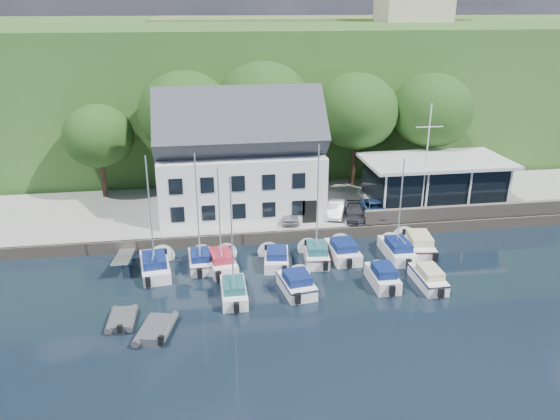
{
  "coord_description": "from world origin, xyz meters",
  "views": [
    {
      "loc": [
        -10.62,
        -29.64,
        18.45
      ],
      "look_at": [
        -4.61,
        9.0,
        3.64
      ],
      "focal_mm": 35.0,
      "sensor_mm": 36.0,
      "label": 1
    }
  ],
  "objects_px": {
    "car_dgrey": "(355,213)",
    "boat_r1_6": "(401,204)",
    "harbor_building": "(240,163)",
    "car_silver": "(289,214)",
    "car_white": "(336,209)",
    "boat_r1_3": "(276,256)",
    "boat_r1_4": "(317,206)",
    "dinghy_0": "(122,318)",
    "boat_r1_0": "(151,217)",
    "boat_r1_2": "(219,214)",
    "boat_r1_7": "(418,242)",
    "club_pavilion": "(434,181)",
    "boat_r2_4": "(428,276)",
    "boat_r2_1": "(232,241)",
    "boat_r1_1": "(198,215)",
    "dinghy_1": "(156,328)",
    "boat_r1_5": "(343,249)",
    "boat_r2_3": "(383,275)",
    "car_blue": "(375,208)",
    "boat_r2_2": "(296,282)",
    "flagpole": "(426,161)"
  },
  "relations": [
    {
      "from": "car_dgrey",
      "to": "boat_r1_6",
      "type": "height_order",
      "value": "boat_r1_6"
    },
    {
      "from": "harbor_building",
      "to": "car_silver",
      "type": "xyz_separation_m",
      "value": [
        3.87,
        -3.27,
        -3.74
      ]
    },
    {
      "from": "harbor_building",
      "to": "car_white",
      "type": "height_order",
      "value": "harbor_building"
    },
    {
      "from": "boat_r1_3",
      "to": "car_silver",
      "type": "bearing_deg",
      "value": 79.95
    },
    {
      "from": "boat_r1_4",
      "to": "dinghy_0",
      "type": "bearing_deg",
      "value": -146.93
    },
    {
      "from": "boat_r1_0",
      "to": "boat_r1_2",
      "type": "height_order",
      "value": "boat_r1_0"
    },
    {
      "from": "boat_r1_0",
      "to": "boat_r1_7",
      "type": "height_order",
      "value": "boat_r1_0"
    },
    {
      "from": "club_pavilion",
      "to": "boat_r1_0",
      "type": "xyz_separation_m",
      "value": [
        -25.15,
        -8.87,
        1.35
      ]
    },
    {
      "from": "car_dgrey",
      "to": "boat_r2_4",
      "type": "xyz_separation_m",
      "value": [
        2.28,
        -10.53,
        -0.84
      ]
    },
    {
      "from": "boat_r2_1",
      "to": "boat_r2_4",
      "type": "height_order",
      "value": "boat_r2_1"
    },
    {
      "from": "boat_r1_2",
      "to": "boat_r1_4",
      "type": "height_order",
      "value": "boat_r1_4"
    },
    {
      "from": "car_dgrey",
      "to": "boat_r1_6",
      "type": "bearing_deg",
      "value": -59.37
    },
    {
      "from": "club_pavilion",
      "to": "boat_r1_1",
      "type": "distance_m",
      "value": 23.46
    },
    {
      "from": "boat_r1_7",
      "to": "dinghy_0",
      "type": "relative_size",
      "value": 2.32
    },
    {
      "from": "boat_r1_0",
      "to": "dinghy_1",
      "type": "xyz_separation_m",
      "value": [
        0.51,
        -8.13,
        -4.01
      ]
    },
    {
      "from": "car_white",
      "to": "boat_r2_4",
      "type": "xyz_separation_m",
      "value": [
        3.69,
        -11.55,
        -0.91
      ]
    },
    {
      "from": "dinghy_1",
      "to": "boat_r2_1",
      "type": "bearing_deg",
      "value": 50.26
    },
    {
      "from": "boat_r1_5",
      "to": "boat_r1_6",
      "type": "xyz_separation_m",
      "value": [
        4.21,
        -0.38,
        3.6
      ]
    },
    {
      "from": "boat_r1_6",
      "to": "boat_r2_3",
      "type": "height_order",
      "value": "boat_r1_6"
    },
    {
      "from": "boat_r1_4",
      "to": "boat_r2_1",
      "type": "xyz_separation_m",
      "value": [
        -6.66,
        -4.72,
        -0.3
      ]
    },
    {
      "from": "boat_r1_6",
      "to": "car_silver",
      "type": "bearing_deg",
      "value": 141.03
    },
    {
      "from": "boat_r1_1",
      "to": "boat_r1_5",
      "type": "relative_size",
      "value": 1.48
    },
    {
      "from": "boat_r1_4",
      "to": "dinghy_1",
      "type": "distance_m",
      "value": 14.77
    },
    {
      "from": "boat_r1_6",
      "to": "boat_r1_5",
      "type": "bearing_deg",
      "value": 175.59
    },
    {
      "from": "car_white",
      "to": "boat_r1_5",
      "type": "relative_size",
      "value": 0.67
    },
    {
      "from": "harbor_building",
      "to": "boat_r2_1",
      "type": "xyz_separation_m",
      "value": [
        -1.74,
        -13.99,
        -1.18
      ]
    },
    {
      "from": "car_blue",
      "to": "car_silver",
      "type": "bearing_deg",
      "value": -176.76
    },
    {
      "from": "boat_r1_4",
      "to": "boat_r2_2",
      "type": "bearing_deg",
      "value": -110.83
    },
    {
      "from": "boat_r2_1",
      "to": "club_pavilion",
      "type": "bearing_deg",
      "value": 34.69
    },
    {
      "from": "boat_r1_5",
      "to": "boat_r1_6",
      "type": "relative_size",
      "value": 0.65
    },
    {
      "from": "car_white",
      "to": "boat_r1_6",
      "type": "height_order",
      "value": "boat_r1_6"
    },
    {
      "from": "boat_r2_3",
      "to": "dinghy_0",
      "type": "bearing_deg",
      "value": -172.35
    },
    {
      "from": "car_white",
      "to": "boat_r1_6",
      "type": "bearing_deg",
      "value": -45.16
    },
    {
      "from": "boat_r1_0",
      "to": "boat_r1_4",
      "type": "relative_size",
      "value": 0.98
    },
    {
      "from": "boat_r1_1",
      "to": "car_dgrey",
      "type": "bearing_deg",
      "value": 18.84
    },
    {
      "from": "car_dgrey",
      "to": "boat_r2_1",
      "type": "height_order",
      "value": "boat_r2_1"
    },
    {
      "from": "boat_r1_2",
      "to": "car_white",
      "type": "bearing_deg",
      "value": 24.78
    },
    {
      "from": "harbor_building",
      "to": "boat_r1_3",
      "type": "bearing_deg",
      "value": -79.14
    },
    {
      "from": "car_silver",
      "to": "boat_r1_4",
      "type": "distance_m",
      "value": 6.72
    },
    {
      "from": "boat_r2_4",
      "to": "flagpole",
      "type": "bearing_deg",
      "value": 70.22
    },
    {
      "from": "boat_r1_2",
      "to": "car_dgrey",
      "type": "bearing_deg",
      "value": 17.69
    },
    {
      "from": "harbor_building",
      "to": "boat_r2_4",
      "type": "relative_size",
      "value": 2.59
    },
    {
      "from": "car_white",
      "to": "boat_r1_6",
      "type": "distance_m",
      "value": 7.93
    },
    {
      "from": "boat_r1_3",
      "to": "boat_r2_1",
      "type": "bearing_deg",
      "value": -119.71
    },
    {
      "from": "boat_r1_7",
      "to": "dinghy_0",
      "type": "xyz_separation_m",
      "value": [
        -22.06,
        -7.25,
        -0.43
      ]
    },
    {
      "from": "dinghy_0",
      "to": "boat_r2_2",
      "type": "bearing_deg",
      "value": 13.33
    },
    {
      "from": "harbor_building",
      "to": "boat_r1_6",
      "type": "xyz_separation_m",
      "value": [
        11.29,
        -9.43,
        -1.01
      ]
    },
    {
      "from": "boat_r1_3",
      "to": "boat_r2_2",
      "type": "height_order",
      "value": "boat_r2_2"
    },
    {
      "from": "boat_r2_3",
      "to": "boat_r2_4",
      "type": "height_order",
      "value": "boat_r2_3"
    },
    {
      "from": "boat_r1_1",
      "to": "boat_r2_1",
      "type": "xyz_separation_m",
      "value": [
        2.11,
        -5.02,
        0.03
      ]
    }
  ]
}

